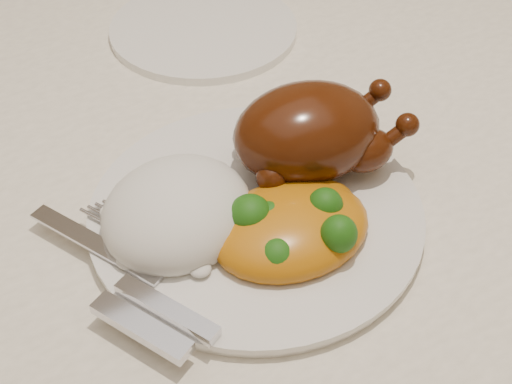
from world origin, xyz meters
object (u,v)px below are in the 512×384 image
dinner_plate (256,214)px  roast_chicken (311,132)px  dining_table (79,217)px  side_plate (204,29)px

dinner_plate → roast_chicken: roast_chicken is taller
dining_table → dinner_plate: bearing=-57.6°
side_plate → roast_chicken: size_ratio=1.28×
dining_table → roast_chicken: (0.18, -0.16, 0.16)m
side_plate → roast_chicken: 0.28m
side_plate → dining_table: bearing=-151.6°
dining_table → dinner_plate: (0.12, -0.18, 0.11)m
roast_chicken → side_plate: bearing=94.9°
dining_table → dinner_plate: size_ratio=5.67×
side_plate → dinner_plate: bearing=-108.0°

